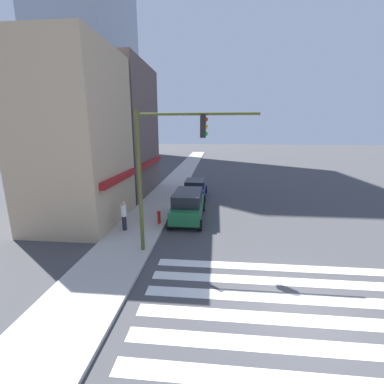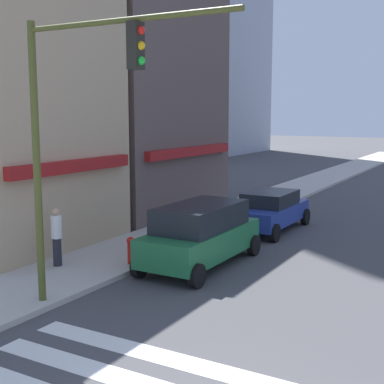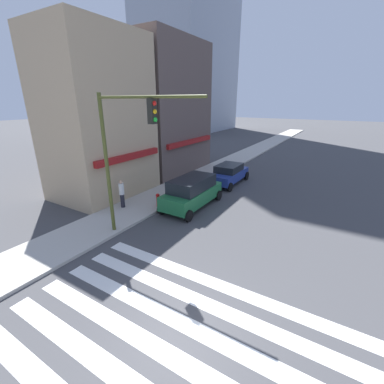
{
  "view_description": "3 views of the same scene",
  "coord_description": "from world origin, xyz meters",
  "px_view_note": "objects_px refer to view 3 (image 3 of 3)",
  "views": [
    {
      "loc": [
        -7.85,
        2.87,
        5.96
      ],
      "look_at": [
        11.49,
        4.7,
        1.2
      ],
      "focal_mm": 24.0,
      "sensor_mm": 36.0,
      "label": 1
    },
    {
      "loc": [
        -5.56,
        -3.08,
        4.73
      ],
      "look_at": [
        10.31,
        6.0,
        2.0
      ],
      "focal_mm": 50.0,
      "sensor_mm": 36.0,
      "label": 2
    },
    {
      "loc": [
        -4.5,
        -3.23,
        6.46
      ],
      "look_at": [
        8.59,
        4.7,
        1.0
      ],
      "focal_mm": 24.0,
      "sensor_mm": 36.0,
      "label": 3
    }
  ],
  "objects_px": {
    "traffic_signal": "(123,144)",
    "pedestrian_white_shirt": "(122,193)",
    "fire_hydrant": "(158,199)",
    "suv_green": "(192,192)",
    "sedan_blue": "(229,173)"
  },
  "relations": [
    {
      "from": "traffic_signal",
      "to": "pedestrian_white_shirt",
      "type": "height_order",
      "value": "traffic_signal"
    },
    {
      "from": "fire_hydrant",
      "to": "pedestrian_white_shirt",
      "type": "bearing_deg",
      "value": 125.16
    },
    {
      "from": "traffic_signal",
      "to": "pedestrian_white_shirt",
      "type": "relative_size",
      "value": 3.84
    },
    {
      "from": "suv_green",
      "to": "fire_hydrant",
      "type": "relative_size",
      "value": 5.59
    },
    {
      "from": "traffic_signal",
      "to": "fire_hydrant",
      "type": "distance_m",
      "value": 5.59
    },
    {
      "from": "sedan_blue",
      "to": "fire_hydrant",
      "type": "xyz_separation_m",
      "value": [
        -7.15,
        1.7,
        -0.23
      ]
    },
    {
      "from": "pedestrian_white_shirt",
      "to": "fire_hydrant",
      "type": "distance_m",
      "value": 2.24
    },
    {
      "from": "pedestrian_white_shirt",
      "to": "fire_hydrant",
      "type": "bearing_deg",
      "value": 143.82
    },
    {
      "from": "suv_green",
      "to": "pedestrian_white_shirt",
      "type": "bearing_deg",
      "value": 127.02
    },
    {
      "from": "traffic_signal",
      "to": "fire_hydrant",
      "type": "bearing_deg",
      "value": 18.35
    },
    {
      "from": "sedan_blue",
      "to": "fire_hydrant",
      "type": "height_order",
      "value": "sedan_blue"
    },
    {
      "from": "suv_green",
      "to": "sedan_blue",
      "type": "relative_size",
      "value": 1.07
    },
    {
      "from": "suv_green",
      "to": "sedan_blue",
      "type": "bearing_deg",
      "value": 0.29
    },
    {
      "from": "suv_green",
      "to": "pedestrian_white_shirt",
      "type": "distance_m",
      "value": 4.36
    },
    {
      "from": "traffic_signal",
      "to": "suv_green",
      "type": "distance_m",
      "value": 6.2
    }
  ]
}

